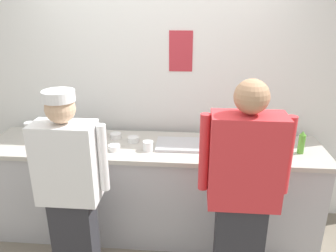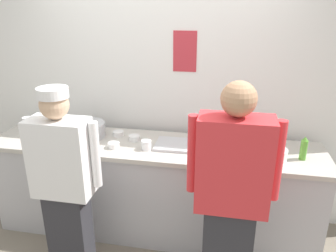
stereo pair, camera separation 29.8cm
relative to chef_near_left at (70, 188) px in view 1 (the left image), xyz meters
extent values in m
cube|color=white|center=(0.54, 1.15, 0.60)|extent=(4.83, 0.10, 2.92)
cube|color=#B72D38|center=(0.76, 1.09, 0.87)|extent=(0.22, 0.01, 0.38)
cube|color=#B2B2B7|center=(0.54, 0.68, -0.41)|extent=(3.02, 0.63, 0.89)
cube|color=#B7B2A8|center=(0.54, 0.68, 0.05)|extent=(3.08, 0.68, 0.04)
cube|color=#2D2D33|center=(0.00, 0.00, -0.47)|extent=(0.32, 0.20, 0.77)
cube|color=white|center=(0.00, 0.00, 0.21)|extent=(0.45, 0.24, 0.61)
cylinder|color=white|center=(-0.26, 0.04, 0.24)|extent=(0.07, 0.07, 0.52)
cylinder|color=white|center=(0.26, 0.04, 0.24)|extent=(0.07, 0.07, 0.52)
sphere|color=tan|center=(0.00, 0.00, 0.63)|extent=(0.21, 0.21, 0.21)
cylinder|color=white|center=(0.00, 0.00, 0.71)|extent=(0.22, 0.22, 0.07)
cube|color=#2D2D33|center=(1.26, -0.05, -0.44)|extent=(0.35, 0.20, 0.83)
cube|color=red|center=(1.26, -0.05, 0.30)|extent=(0.49, 0.24, 0.66)
cylinder|color=red|center=(0.98, -0.01, 0.34)|extent=(0.07, 0.07, 0.56)
cylinder|color=red|center=(1.54, -0.01, 0.34)|extent=(0.07, 0.07, 0.56)
sphere|color=tan|center=(1.26, -0.05, 0.75)|extent=(0.23, 0.23, 0.23)
cylinder|color=white|center=(1.61, 0.57, 0.08)|extent=(0.20, 0.20, 0.01)
cylinder|color=white|center=(1.61, 0.57, 0.09)|extent=(0.20, 0.20, 0.01)
cylinder|color=white|center=(1.61, 0.57, 0.10)|extent=(0.20, 0.20, 0.01)
cylinder|color=white|center=(1.61, 0.57, 0.12)|extent=(0.20, 0.20, 0.01)
cylinder|color=white|center=(1.61, 0.57, 0.13)|extent=(0.20, 0.20, 0.01)
cylinder|color=white|center=(1.61, 0.57, 0.14)|extent=(0.20, 0.20, 0.01)
cylinder|color=white|center=(1.61, 0.57, 0.15)|extent=(0.20, 0.20, 0.01)
cylinder|color=white|center=(1.61, 0.57, 0.16)|extent=(0.20, 0.20, 0.01)
cylinder|color=white|center=(1.31, 0.66, 0.08)|extent=(0.20, 0.20, 0.01)
cylinder|color=white|center=(1.31, 0.66, 0.09)|extent=(0.20, 0.20, 0.01)
cylinder|color=white|center=(1.31, 0.66, 0.10)|extent=(0.20, 0.20, 0.01)
cylinder|color=white|center=(1.31, 0.66, 0.12)|extent=(0.20, 0.20, 0.01)
cylinder|color=white|center=(1.31, 0.66, 0.13)|extent=(0.20, 0.20, 0.01)
cylinder|color=white|center=(1.31, 0.66, 0.14)|extent=(0.20, 0.20, 0.01)
cylinder|color=#B7BABF|center=(-0.14, 0.74, 0.14)|extent=(0.38, 0.38, 0.14)
cube|color=#B7BABF|center=(0.83, 0.68, 0.09)|extent=(0.53, 0.32, 0.02)
cylinder|color=#56A333|center=(1.83, 0.61, 0.16)|extent=(0.06, 0.06, 0.17)
cone|color=#56A333|center=(1.83, 0.61, 0.26)|extent=(0.05, 0.05, 0.04)
cylinder|color=white|center=(0.16, 0.81, 0.10)|extent=(0.11, 0.11, 0.05)
cylinder|color=gold|center=(0.16, 0.81, 0.12)|extent=(0.09, 0.09, 0.01)
cylinder|color=white|center=(0.21, 0.54, 0.10)|extent=(0.11, 0.11, 0.05)
cylinder|color=#5B932D|center=(0.21, 0.54, 0.12)|extent=(0.09, 0.09, 0.01)
cylinder|color=white|center=(0.35, 0.74, 0.10)|extent=(0.11, 0.11, 0.05)
cylinder|color=#5B932D|center=(0.35, 0.74, 0.12)|extent=(0.09, 0.09, 0.01)
cylinder|color=white|center=(0.51, 0.56, 0.12)|extent=(0.09, 0.09, 0.09)
camera|label=1|loc=(0.91, -2.06, 1.30)|focal=35.16mm
camera|label=2|loc=(1.20, -2.02, 1.30)|focal=35.16mm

